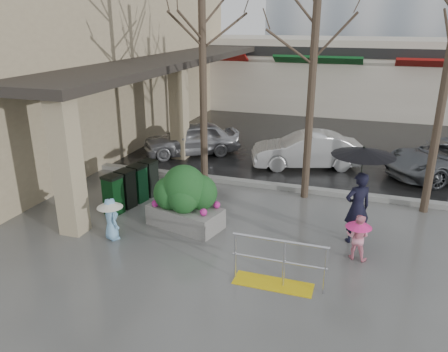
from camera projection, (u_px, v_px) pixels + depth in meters
The scene contains 18 objects.
ground at pixel (230, 246), 10.24m from camera, with size 120.00×120.00×0.00m, color #51514F.
street_asphalt at pixel (328, 96), 29.86m from camera, with size 120.00×36.00×0.01m, color black.
curb at pixel (268, 185), 13.79m from camera, with size 120.00×0.30×0.15m, color gray.
near_building at pixel (87, 44), 18.70m from camera, with size 6.00×18.00×8.00m, color tan.
canopy_slab at pixel (177, 56), 17.57m from camera, with size 2.80×18.00×0.25m, color #2D2823.
pillar_front at pixel (68, 165), 10.36m from camera, with size 0.55×0.55×3.50m, color tan.
pillar_back at pixel (179, 113), 16.16m from camera, with size 0.55×0.55×3.50m, color tan.
storefront_row at pixel (359, 74), 24.98m from camera, with size 34.00×6.74×4.00m.
handrail at pixel (277, 269), 8.64m from camera, with size 1.90×0.50×1.03m.
tree_west at pixel (202, 17), 12.32m from camera, with size 3.20×3.20×6.80m.
tree_midwest at pixel (317, 10), 11.31m from camera, with size 3.20×3.20×7.00m.
woman at pixel (360, 184), 9.99m from camera, with size 1.43×1.43×2.38m.
child_pink at pixel (358, 234), 9.55m from camera, with size 0.58×0.57×1.05m.
child_blue at pixel (111, 215), 10.39m from camera, with size 0.62×0.62×1.06m.
planter at pixel (185, 198), 11.01m from camera, with size 2.05×1.37×1.64m.
news_boxes at pixel (132, 186), 12.42m from camera, with size 0.83×2.00×1.09m.
car_a at pixel (192, 139), 16.99m from camera, with size 1.49×3.70×1.26m, color #A0A0A4.
car_b at pixel (306, 150), 15.53m from camera, with size 1.33×3.82×1.26m, color silver.
Camera 1 is at (2.74, -8.64, 5.04)m, focal length 35.00 mm.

